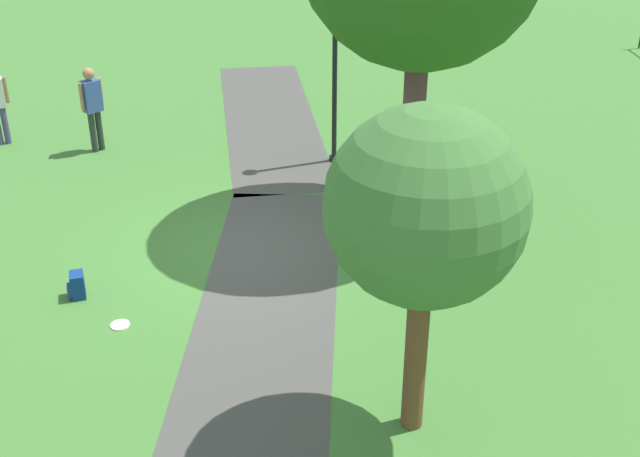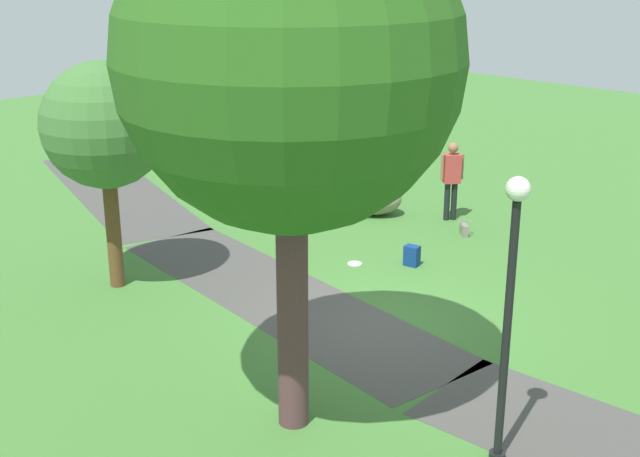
# 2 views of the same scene
# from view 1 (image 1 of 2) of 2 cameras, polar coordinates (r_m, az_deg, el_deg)

# --- Properties ---
(ground_plane) EXTENTS (48.00, 48.00, 0.00)m
(ground_plane) POSITION_cam_1_polar(r_m,az_deg,el_deg) (13.88, -5.50, -1.43)
(ground_plane) COLOR #3F7230
(footpath_segment_near) EXTENTS (8.11, 2.53, 0.01)m
(footpath_segment_near) POSITION_cam_1_polar(r_m,az_deg,el_deg) (19.32, -3.47, 7.53)
(footpath_segment_near) COLOR #464441
(footpath_segment_near) RESTS_ON ground
(footpath_segment_mid) EXTENTS (8.18, 2.96, 0.01)m
(footpath_segment_mid) POSITION_cam_1_polar(r_m,az_deg,el_deg) (12.21, -3.74, -5.91)
(footpath_segment_mid) COLOR #464441
(footpath_segment_mid) RESTS_ON ground
(young_tree_near_path) EXTENTS (2.19, 2.19, 4.06)m
(young_tree_near_path) POSITION_cam_1_polar(r_m,az_deg,el_deg) (8.74, 7.30, 1.38)
(young_tree_near_path) COLOR brown
(young_tree_near_path) RESTS_ON ground
(lamp_post) EXTENTS (0.28, 0.28, 3.55)m
(lamp_post) POSITION_cam_1_polar(r_m,az_deg,el_deg) (16.35, 1.03, 11.76)
(lamp_post) COLOR black
(lamp_post) RESTS_ON ground
(man_near_boulder) EXTENTS (0.42, 0.43, 1.80)m
(man_near_boulder) POSITION_cam_1_polar(r_m,az_deg,el_deg) (17.84, -15.40, 8.34)
(man_near_boulder) COLOR #28312C
(man_near_boulder) RESTS_ON ground
(spare_backpack_on_lawn) EXTENTS (0.31, 0.30, 0.40)m
(spare_backpack_on_lawn) POSITION_cam_1_polar(r_m,az_deg,el_deg) (13.01, -16.39, -3.79)
(spare_backpack_on_lawn) COLOR navy
(spare_backpack_on_lawn) RESTS_ON ground
(frisbee_on_grass) EXTENTS (0.28, 0.28, 0.02)m
(frisbee_on_grass) POSITION_cam_1_polar(r_m,az_deg,el_deg) (12.29, -13.60, -6.47)
(frisbee_on_grass) COLOR white
(frisbee_on_grass) RESTS_ON ground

